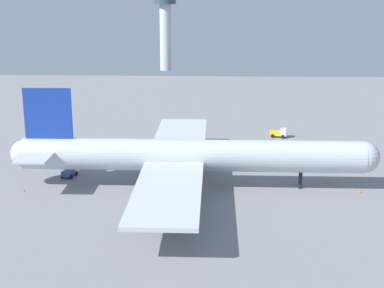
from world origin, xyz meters
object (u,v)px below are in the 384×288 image
at_px(baggage_tug, 279,133).
at_px(safety_cone_tail, 24,190).
at_px(pushback_tractor, 123,146).
at_px(safety_cone_nose, 360,191).
at_px(control_tower, 165,25).
at_px(cargo_airplane, 189,156).
at_px(fuel_truck, 70,172).

xyz_separation_m(baggage_tug, safety_cone_tail, (-52.31, -42.15, -0.88)).
xyz_separation_m(pushback_tractor, safety_cone_tail, (-14.33, -28.19, -0.89)).
xyz_separation_m(pushback_tractor, safety_cone_nose, (48.75, -26.43, -0.87)).
bearing_deg(control_tower, safety_cone_tail, -94.65).
distance_m(safety_cone_tail, control_tower, 162.87).
bearing_deg(safety_cone_tail, cargo_airplane, 7.01).
relative_size(baggage_tug, safety_cone_tail, 7.99).
xyz_separation_m(safety_cone_nose, safety_cone_tail, (-63.08, -1.75, -0.02)).
xyz_separation_m(cargo_airplane, pushback_tractor, (-16.70, 24.37, -5.07)).
distance_m(cargo_airplane, baggage_tug, 44.13).
relative_size(fuel_truck, baggage_tug, 0.88).
bearing_deg(fuel_truck, cargo_airplane, -11.91).
height_order(baggage_tug, safety_cone_nose, baggage_tug).
bearing_deg(safety_cone_tail, fuel_truck, 54.17).
xyz_separation_m(cargo_airplane, safety_cone_tail, (-31.03, -3.82, -5.95)).
bearing_deg(cargo_airplane, fuel_truck, 168.09).
bearing_deg(safety_cone_nose, cargo_airplane, 176.31).
bearing_deg(safety_cone_tail, control_tower, 85.35).
height_order(cargo_airplane, pushback_tractor, cargo_airplane).
bearing_deg(fuel_truck, pushback_tractor, 67.80).
bearing_deg(baggage_tug, cargo_airplane, -119.04).
xyz_separation_m(fuel_truck, pushback_tractor, (7.83, 19.19, 0.14)).
xyz_separation_m(baggage_tug, safety_cone_nose, (10.77, -40.39, -0.86)).
relative_size(safety_cone_tail, control_tower, 0.02).
bearing_deg(safety_cone_tail, safety_cone_nose, 1.59).
bearing_deg(control_tower, pushback_tractor, -89.47).
distance_m(pushback_tractor, safety_cone_tail, 31.63).
relative_size(pushback_tractor, safety_cone_nose, 7.71).
height_order(fuel_truck, safety_cone_nose, fuel_truck).
relative_size(fuel_truck, pushback_tractor, 0.86).
bearing_deg(safety_cone_nose, safety_cone_tail, -178.41).
xyz_separation_m(fuel_truck, safety_cone_nose, (56.59, -7.24, -0.73)).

